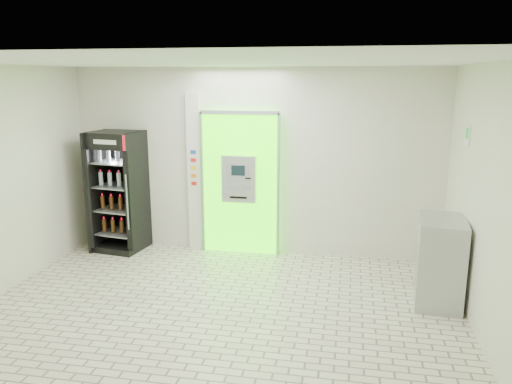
# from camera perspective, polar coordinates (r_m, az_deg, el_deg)

# --- Properties ---
(ground) EXTENTS (6.00, 6.00, 0.00)m
(ground) POSITION_cam_1_polar(r_m,az_deg,el_deg) (6.21, -4.87, -14.26)
(ground) COLOR beige
(ground) RESTS_ON ground
(room_shell) EXTENTS (6.00, 6.00, 6.00)m
(room_shell) POSITION_cam_1_polar(r_m,az_deg,el_deg) (5.61, -5.23, 2.71)
(room_shell) COLOR silver
(room_shell) RESTS_ON ground
(atm_assembly) EXTENTS (1.30, 0.24, 2.33)m
(atm_assembly) POSITION_cam_1_polar(r_m,az_deg,el_deg) (8.09, -1.80, 1.08)
(atm_assembly) COLOR #31F301
(atm_assembly) RESTS_ON ground
(pillar) EXTENTS (0.22, 0.11, 2.60)m
(pillar) POSITION_cam_1_polar(r_m,az_deg,el_deg) (8.30, -7.02, 2.21)
(pillar) COLOR silver
(pillar) RESTS_ON ground
(beverage_cooler) EXTENTS (0.84, 0.79, 1.99)m
(beverage_cooler) POSITION_cam_1_polar(r_m,az_deg,el_deg) (8.57, -15.43, -0.19)
(beverage_cooler) COLOR black
(beverage_cooler) RESTS_ON ground
(steel_cabinet) EXTENTS (0.64, 0.89, 1.12)m
(steel_cabinet) POSITION_cam_1_polar(r_m,az_deg,el_deg) (6.80, 20.28, -7.44)
(steel_cabinet) COLOR #A0A2A7
(steel_cabinet) RESTS_ON ground
(exit_sign) EXTENTS (0.02, 0.22, 0.26)m
(exit_sign) POSITION_cam_1_polar(r_m,az_deg,el_deg) (6.90, 23.05, 6.00)
(exit_sign) COLOR white
(exit_sign) RESTS_ON room_shell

